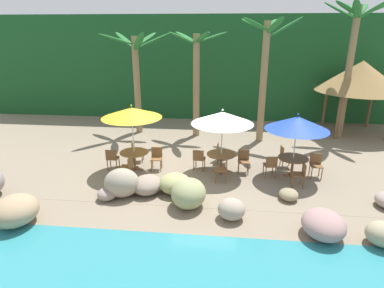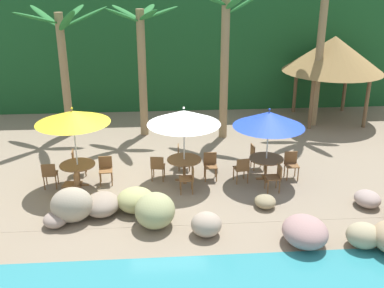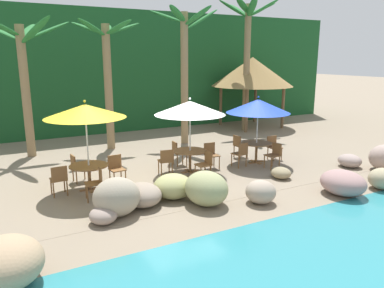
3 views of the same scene
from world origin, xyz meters
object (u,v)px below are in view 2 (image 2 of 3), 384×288
Objects in this scene: dining_table_blue at (266,162)px; chair_yellow_seaward at (106,168)px; umbrella_yellow at (73,117)px; palm_tree_second at (142,52)px; chair_yellow_left at (50,173)px; palapa_hut at (334,54)px; chair_yellow_inland at (77,160)px; umbrella_blue at (269,119)px; palm_tree_fourth at (323,22)px; chair_blue_seaward at (291,163)px; chair_white_right at (189,177)px; palm_tree_third at (225,44)px; dining_table_white at (184,163)px; chair_white_left at (158,166)px; palm_tree_nearest at (63,50)px; umbrella_white at (184,117)px; chair_blue_left at (242,168)px; chair_white_seaward at (210,164)px; dining_table_yellow at (78,168)px; chair_blue_right at (276,176)px; chair_yellow_right at (73,183)px; chair_white_inland at (182,155)px; chair_blue_inland at (256,155)px.

chair_yellow_seaward is at bearing 178.60° from dining_table_blue.
umbrella_yellow is 0.50× the size of palm_tree_second.
chair_yellow_left is 0.20× the size of palapa_hut.
palm_tree_second reaches higher than chair_yellow_seaward.
umbrella_blue is at bearing -7.42° from chair_yellow_inland.
dining_table_blue is (5.14, -0.13, 0.10)m from chair_yellow_seaward.
chair_blue_seaward is at bearing -115.31° from palm_tree_fourth.
palm_tree_third reaches higher than chair_white_right.
palm_tree_third is (1.81, 3.92, 3.13)m from dining_table_white.
palm_tree_second is at bearing 96.62° from chair_white_left.
palm_tree_third reaches higher than palm_tree_nearest.
umbrella_white reaches higher than chair_blue_left.
palm_tree_second is (-2.22, 4.39, 2.88)m from chair_white_seaward.
dining_table_yellow is at bearing -78.30° from chair_yellow_inland.
dining_table_blue is at bearing -1.79° from umbrella_blue.
umbrella_white reaches higher than chair_yellow_seaward.
umbrella_yellow is 1.05× the size of umbrella_white.
chair_blue_right is (6.09, -0.81, -1.77)m from umbrella_yellow.
chair_yellow_seaward is 2.99m from umbrella_white.
chair_yellow_seaward is 1.00× the size of chair_yellow_right.
palapa_hut is at bearing 35.91° from chair_white_inland.
chair_white_seaward is (4.36, -0.60, 0.00)m from chair_yellow_inland.
dining_table_blue is (3.49, -0.15, 0.10)m from chair_white_left.
chair_blue_left is 1.00× the size of chair_blue_right.
chair_blue_seaward is (6.83, 0.11, -0.10)m from dining_table_yellow.
palm_tree_nearest reaches higher than chair_yellow_left.
chair_yellow_seaward is at bearing 178.60° from umbrella_blue.
chair_white_seaward is (4.19, 0.23, -1.77)m from umbrella_yellow.
umbrella_white is at bearing -163.79° from chair_blue_inland.
chair_yellow_inland is 0.36× the size of umbrella_blue.
umbrella_blue is (5.98, 0.04, -0.23)m from umbrella_yellow.
chair_yellow_right is (0.84, -0.73, 0.00)m from chair_yellow_left.
umbrella_blue is at bearing -78.64° from chair_blue_inland.
chair_yellow_inland is at bearing 169.21° from chair_blue_left.
chair_white_seaward is 1.00× the size of chair_blue_inland.
chair_white_right is at bearing -109.75° from palm_tree_third.
chair_blue_seaward is 5.38m from palm_tree_third.
dining_table_blue is 0.17× the size of palm_tree_fourth.
chair_blue_right is 7.90m from palm_tree_fourth.
umbrella_blue is at bearing 14.44° from chair_blue_left.
palm_tree_third is at bearing 34.97° from chair_yellow_left.
palm_tree_second is 0.89× the size of palm_tree_third.
chair_yellow_left is 5.79m from palm_tree_nearest.
chair_blue_seaward is at bearing -14.22° from chair_white_inland.
dining_table_blue is 0.21× the size of palm_tree_nearest.
umbrella_white is 6.58m from palm_tree_nearest.
palm_tree_third is (5.15, 4.07, 3.13)m from dining_table_yellow.
chair_yellow_seaward is 1.00× the size of chair_white_right.
chair_blue_seaward is at bearing -119.63° from palapa_hut.
chair_yellow_inland is 7.04m from chair_blue_seaward.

